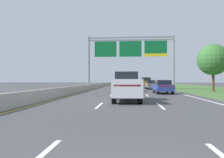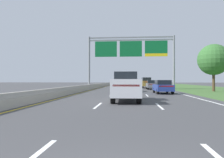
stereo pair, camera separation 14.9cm
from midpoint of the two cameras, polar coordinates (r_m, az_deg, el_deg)
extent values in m
plane|color=#3D3D3F|center=(37.33, 4.41, -2.71)|extent=(220.00, 220.00, 0.00)
cube|color=white|center=(13.02, -3.82, -7.15)|extent=(0.14, 3.00, 0.01)
cube|color=white|center=(21.93, -0.44, -4.38)|extent=(0.14, 3.00, 0.01)
cube|color=white|center=(30.89, 0.98, -3.20)|extent=(0.14, 3.00, 0.01)
cube|color=white|center=(39.87, 1.75, -2.56)|extent=(0.14, 3.00, 0.01)
cube|color=white|center=(48.86, 2.24, -2.15)|extent=(0.14, 3.00, 0.01)
cube|color=white|center=(57.85, 2.58, -1.87)|extent=(0.14, 3.00, 0.01)
cube|color=white|center=(66.84, 2.83, -1.66)|extent=(0.14, 3.00, 0.01)
cube|color=white|center=(75.83, 3.02, -1.51)|extent=(0.14, 3.00, 0.01)
cube|color=white|center=(84.83, 3.16, -1.38)|extent=(0.14, 3.00, 0.01)
cube|color=white|center=(13.02, 12.65, -7.14)|extent=(0.14, 3.00, 0.01)
cube|color=white|center=(21.93, 9.27, -4.37)|extent=(0.14, 3.00, 0.01)
cube|color=white|center=(30.89, 7.85, -3.20)|extent=(0.14, 3.00, 0.01)
cube|color=white|center=(39.87, 7.08, -2.56)|extent=(0.14, 3.00, 0.01)
cube|color=white|center=(48.86, 6.59, -2.15)|extent=(0.14, 3.00, 0.01)
cube|color=white|center=(57.85, 6.25, -1.87)|extent=(0.14, 3.00, 0.01)
cube|color=white|center=(66.84, 6.00, -1.66)|extent=(0.14, 3.00, 0.01)
cube|color=white|center=(75.83, 5.81, -1.50)|extent=(0.14, 3.00, 0.01)
cube|color=white|center=(84.83, 5.66, -1.38)|extent=(0.14, 3.00, 0.01)
cube|color=white|center=(37.79, 13.41, -2.67)|extent=(0.16, 106.00, 0.01)
cube|color=gold|center=(37.79, -4.58, -2.68)|extent=(0.16, 106.00, 0.01)
cube|color=#3D602D|center=(39.85, 24.93, -2.52)|extent=(14.00, 110.00, 0.02)
cube|color=#A8A399|center=(37.90, -5.62, -2.26)|extent=(0.60, 110.00, 0.55)
cube|color=#A8A399|center=(37.88, -5.62, -1.62)|extent=(0.25, 110.00, 0.30)
cylinder|color=gray|center=(37.64, -6.42, 4.35)|extent=(0.36, 0.36, 9.25)
cylinder|color=gray|center=(37.75, 16.14, 4.35)|extent=(0.36, 0.36, 9.25)
cube|color=gray|center=(37.59, 4.87, 11.13)|extent=(14.70, 0.24, 0.20)
cube|color=gray|center=(37.51, 4.87, 10.46)|extent=(14.70, 0.24, 0.20)
cube|color=#0C602D|center=(37.28, -1.86, 8.07)|extent=(3.83, 0.12, 2.70)
cube|color=#0C602D|center=(37.07, 4.88, 8.12)|extent=(3.83, 0.12, 2.70)
cube|color=#0C602D|center=(37.39, 11.61, 8.44)|extent=(3.83, 0.12, 2.20)
cube|color=yellow|center=(37.21, 11.61, 6.38)|extent=(3.83, 0.12, 0.50)
cube|color=silver|center=(15.81, 3.63, -2.62)|extent=(2.15, 5.45, 1.00)
cube|color=black|center=(16.65, 3.58, 0.56)|extent=(1.77, 1.95, 0.78)
cube|color=#B21414|center=(13.14, 3.80, -1.77)|extent=(1.68, 0.13, 0.12)
cube|color=silver|center=(14.07, 3.73, -0.45)|extent=(2.05, 2.00, 0.20)
cylinder|color=black|center=(17.68, 0.78, -4.00)|extent=(0.32, 0.85, 0.84)
cylinder|color=black|center=(17.70, 6.30, -3.99)|extent=(0.32, 0.85, 0.84)
cylinder|color=black|center=(14.02, 0.25, -4.95)|extent=(0.32, 0.85, 0.84)
cylinder|color=black|center=(14.04, 7.22, -4.94)|extent=(0.32, 0.85, 0.84)
cube|color=#A38438|center=(43.57, 8.96, -1.18)|extent=(2.02, 4.75, 1.05)
cube|color=black|center=(43.42, 8.98, -0.04)|extent=(1.71, 3.04, 0.68)
cube|color=#B21414|center=(41.27, 9.29, -0.79)|extent=(1.60, 0.12, 0.12)
cylinder|color=black|center=(45.10, 7.71, -1.82)|extent=(0.28, 0.77, 0.76)
cylinder|color=black|center=(45.26, 9.78, -1.81)|extent=(0.28, 0.77, 0.76)
cylinder|color=black|center=(41.91, 8.07, -1.93)|extent=(0.28, 0.77, 0.76)
cylinder|color=black|center=(42.09, 10.29, -1.92)|extent=(0.28, 0.77, 0.76)
cube|color=slate|center=(36.84, 10.54, -1.67)|extent=(1.84, 4.41, 0.72)
cube|color=black|center=(36.78, 10.54, -0.70)|extent=(1.57, 2.31, 0.52)
cube|color=#B21414|center=(34.69, 10.90, -1.39)|extent=(1.53, 0.09, 0.12)
cylinder|color=black|center=(38.27, 9.11, -2.16)|extent=(0.22, 0.66, 0.66)
cylinder|color=black|center=(38.42, 11.49, -2.15)|extent=(0.22, 0.66, 0.66)
cylinder|color=black|center=(35.28, 9.49, -2.31)|extent=(0.22, 0.66, 0.66)
cylinder|color=black|center=(35.46, 12.07, -2.30)|extent=(0.22, 0.66, 0.66)
cube|color=#B2B5BA|center=(28.95, 4.31, -2.04)|extent=(1.95, 4.45, 0.72)
cube|color=black|center=(28.89, 4.30, -0.81)|extent=(1.63, 2.35, 0.52)
cube|color=#B21414|center=(26.79, 4.16, -1.71)|extent=(1.53, 0.13, 0.12)
cylinder|color=black|center=(30.49, 2.89, -2.63)|extent=(0.24, 0.67, 0.66)
cylinder|color=black|center=(30.45, 5.90, -2.63)|extent=(0.24, 0.67, 0.66)
cylinder|color=black|center=(27.51, 2.54, -2.88)|extent=(0.24, 0.67, 0.66)
cylinder|color=black|center=(27.46, 5.88, -2.88)|extent=(0.24, 0.67, 0.66)
cube|color=navy|center=(25.43, 13.36, -2.26)|extent=(1.92, 4.44, 0.72)
cube|color=black|center=(25.36, 13.38, -0.87)|extent=(1.62, 2.33, 0.52)
cube|color=#B21414|center=(23.30, 14.30, -1.91)|extent=(1.53, 0.11, 0.12)
cylinder|color=black|center=(26.79, 11.10, -2.94)|extent=(0.23, 0.66, 0.66)
cylinder|color=black|center=(27.06, 14.47, -2.91)|extent=(0.23, 0.66, 0.66)
cylinder|color=black|center=(23.83, 12.10, -3.26)|extent=(0.23, 0.66, 0.66)
cylinder|color=black|center=(24.13, 15.86, -3.22)|extent=(0.23, 0.66, 0.66)
cylinder|color=#4C3823|center=(32.35, 25.53, -0.67)|extent=(0.36, 0.36, 2.69)
sphere|color=#33662D|center=(32.48, 25.51, 4.73)|extent=(4.28, 4.28, 4.28)
camera|label=1|loc=(0.07, -90.17, 0.00)|focal=33.87mm
camera|label=2|loc=(0.07, 89.83, 0.00)|focal=33.87mm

